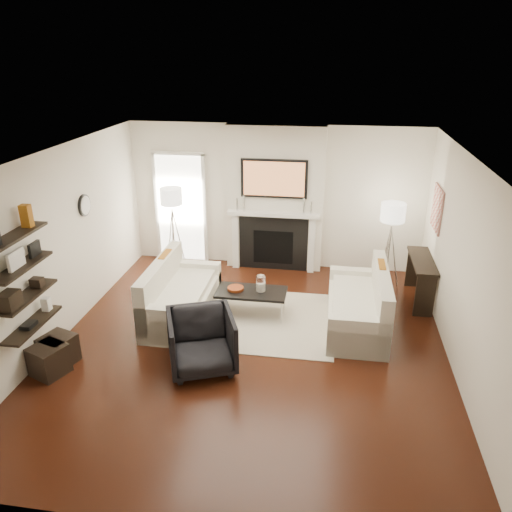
# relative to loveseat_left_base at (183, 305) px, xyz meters

# --- Properties ---
(room_envelope) EXTENTS (6.00, 6.00, 6.00)m
(room_envelope) POSITION_rel_loveseat_left_base_xyz_m (1.18, -0.68, 1.14)
(room_envelope) COLOR #33150B
(room_envelope) RESTS_ON ground
(chimney_breast) EXTENTS (1.80, 0.25, 2.70)m
(chimney_breast) POSITION_rel_loveseat_left_base_xyz_m (1.18, 2.20, 1.14)
(chimney_breast) COLOR silver
(chimney_breast) RESTS_ON floor
(fireplace_surround) EXTENTS (1.30, 0.02, 1.04)m
(fireplace_surround) POSITION_rel_loveseat_left_base_xyz_m (1.18, 2.06, 0.31)
(fireplace_surround) COLOR black
(fireplace_surround) RESTS_ON floor
(firebox) EXTENTS (0.75, 0.02, 0.65)m
(firebox) POSITION_rel_loveseat_left_base_xyz_m (1.18, 2.06, 0.24)
(firebox) COLOR black
(firebox) RESTS_ON floor
(mantel_pilaster_l) EXTENTS (0.12, 0.08, 1.10)m
(mantel_pilaster_l) POSITION_rel_loveseat_left_base_xyz_m (0.46, 2.03, 0.34)
(mantel_pilaster_l) COLOR white
(mantel_pilaster_l) RESTS_ON floor
(mantel_pilaster_r) EXTENTS (0.12, 0.08, 1.10)m
(mantel_pilaster_r) POSITION_rel_loveseat_left_base_xyz_m (1.90, 2.03, 0.34)
(mantel_pilaster_r) COLOR white
(mantel_pilaster_r) RESTS_ON floor
(mantel_shelf) EXTENTS (1.70, 0.18, 0.07)m
(mantel_shelf) POSITION_rel_loveseat_left_base_xyz_m (1.18, 2.01, 0.91)
(mantel_shelf) COLOR white
(mantel_shelf) RESTS_ON chimney_breast
(tv_body) EXTENTS (1.20, 0.06, 0.70)m
(tv_body) POSITION_rel_loveseat_left_base_xyz_m (1.18, 2.04, 1.57)
(tv_body) COLOR black
(tv_body) RESTS_ON chimney_breast
(tv_screen) EXTENTS (1.10, 0.00, 0.62)m
(tv_screen) POSITION_rel_loveseat_left_base_xyz_m (1.18, 2.01, 1.57)
(tv_screen) COLOR #BF723F
(tv_screen) RESTS_ON tv_body
(candlestick_l_tall) EXTENTS (0.04, 0.04, 0.30)m
(candlestick_l_tall) POSITION_rel_loveseat_left_base_xyz_m (0.63, 2.02, 1.09)
(candlestick_l_tall) COLOR silver
(candlestick_l_tall) RESTS_ON mantel_shelf
(candlestick_l_short) EXTENTS (0.04, 0.04, 0.24)m
(candlestick_l_short) POSITION_rel_loveseat_left_base_xyz_m (0.50, 2.02, 1.06)
(candlestick_l_short) COLOR silver
(candlestick_l_short) RESTS_ON mantel_shelf
(candlestick_r_tall) EXTENTS (0.04, 0.04, 0.30)m
(candlestick_r_tall) POSITION_rel_loveseat_left_base_xyz_m (1.73, 2.02, 1.09)
(candlestick_r_tall) COLOR silver
(candlestick_r_tall) RESTS_ON mantel_shelf
(candlestick_r_short) EXTENTS (0.04, 0.04, 0.24)m
(candlestick_r_short) POSITION_rel_loveseat_left_base_xyz_m (1.86, 2.02, 1.06)
(candlestick_r_short) COLOR silver
(candlestick_r_short) RESTS_ON mantel_shelf
(hallway_panel) EXTENTS (0.90, 0.02, 2.10)m
(hallway_panel) POSITION_rel_loveseat_left_base_xyz_m (-0.67, 2.30, 0.84)
(hallway_panel) COLOR white
(hallway_panel) RESTS_ON floor
(door_trim_l) EXTENTS (0.06, 0.06, 2.16)m
(door_trim_l) POSITION_rel_loveseat_left_base_xyz_m (-1.15, 2.28, 0.84)
(door_trim_l) COLOR white
(door_trim_l) RESTS_ON floor
(door_trim_r) EXTENTS (0.06, 0.06, 2.16)m
(door_trim_r) POSITION_rel_loveseat_left_base_xyz_m (-0.19, 2.28, 0.84)
(door_trim_r) COLOR white
(door_trim_r) RESTS_ON floor
(door_trim_top) EXTENTS (1.02, 0.06, 0.06)m
(door_trim_top) POSITION_rel_loveseat_left_base_xyz_m (-0.67, 2.28, 1.92)
(door_trim_top) COLOR white
(door_trim_top) RESTS_ON wall_back
(rug) EXTENTS (2.60, 2.00, 0.01)m
(rug) POSITION_rel_loveseat_left_base_xyz_m (1.08, 0.09, -0.20)
(rug) COLOR #B5A894
(rug) RESTS_ON floor
(loveseat_left_base) EXTENTS (0.85, 1.80, 0.42)m
(loveseat_left_base) POSITION_rel_loveseat_left_base_xyz_m (0.00, 0.00, 0.00)
(loveseat_left_base) COLOR beige
(loveseat_left_base) RESTS_ON floor
(loveseat_left_back) EXTENTS (0.18, 1.80, 0.80)m
(loveseat_left_back) POSITION_rel_loveseat_left_base_xyz_m (-0.33, 0.00, 0.32)
(loveseat_left_back) COLOR beige
(loveseat_left_back) RESTS_ON floor
(loveseat_left_arm_n) EXTENTS (0.85, 0.18, 0.60)m
(loveseat_left_arm_n) POSITION_rel_loveseat_left_base_xyz_m (0.00, -0.81, 0.09)
(loveseat_left_arm_n) COLOR beige
(loveseat_left_arm_n) RESTS_ON floor
(loveseat_left_arm_s) EXTENTS (0.85, 0.18, 0.60)m
(loveseat_left_arm_s) POSITION_rel_loveseat_left_base_xyz_m (0.00, 0.81, 0.09)
(loveseat_left_arm_s) COLOR beige
(loveseat_left_arm_s) RESTS_ON floor
(loveseat_left_cushion) EXTENTS (0.63, 1.44, 0.10)m
(loveseat_left_cushion) POSITION_rel_loveseat_left_base_xyz_m (0.05, 0.00, 0.26)
(loveseat_left_cushion) COLOR beige
(loveseat_left_cushion) RESTS_ON loveseat_left_base
(pillow_left_orange) EXTENTS (0.10, 0.42, 0.42)m
(pillow_left_orange) POSITION_rel_loveseat_left_base_xyz_m (-0.33, 0.30, 0.52)
(pillow_left_orange) COLOR #905411
(pillow_left_orange) RESTS_ON loveseat_left_cushion
(pillow_left_charcoal) EXTENTS (0.10, 0.40, 0.40)m
(pillow_left_charcoal) POSITION_rel_loveseat_left_base_xyz_m (-0.33, -0.30, 0.51)
(pillow_left_charcoal) COLOR black
(pillow_left_charcoal) RESTS_ON loveseat_left_cushion
(loveseat_right_base) EXTENTS (0.85, 1.80, 0.42)m
(loveseat_right_base) POSITION_rel_loveseat_left_base_xyz_m (2.69, 0.11, 0.00)
(loveseat_right_base) COLOR beige
(loveseat_right_base) RESTS_ON floor
(loveseat_right_back) EXTENTS (0.18, 1.80, 0.80)m
(loveseat_right_back) POSITION_rel_loveseat_left_base_xyz_m (3.03, 0.11, 0.32)
(loveseat_right_back) COLOR beige
(loveseat_right_back) RESTS_ON floor
(loveseat_right_arm_n) EXTENTS (0.85, 0.18, 0.60)m
(loveseat_right_arm_n) POSITION_rel_loveseat_left_base_xyz_m (2.69, -0.70, 0.09)
(loveseat_right_arm_n) COLOR beige
(loveseat_right_arm_n) RESTS_ON floor
(loveseat_right_arm_s) EXTENTS (0.85, 0.18, 0.60)m
(loveseat_right_arm_s) POSITION_rel_loveseat_left_base_xyz_m (2.69, 0.92, 0.09)
(loveseat_right_arm_s) COLOR beige
(loveseat_right_arm_s) RESTS_ON floor
(loveseat_right_cushion) EXTENTS (0.63, 1.44, 0.10)m
(loveseat_right_cushion) POSITION_rel_loveseat_left_base_xyz_m (2.64, 0.11, 0.26)
(loveseat_right_cushion) COLOR beige
(loveseat_right_cushion) RESTS_ON loveseat_right_base
(pillow_right_orange) EXTENTS (0.10, 0.42, 0.42)m
(pillow_right_orange) POSITION_rel_loveseat_left_base_xyz_m (3.03, 0.41, 0.52)
(pillow_right_orange) COLOR #905411
(pillow_right_orange) RESTS_ON loveseat_right_cushion
(pillow_right_charcoal) EXTENTS (0.10, 0.40, 0.40)m
(pillow_right_charcoal) POSITION_rel_loveseat_left_base_xyz_m (3.03, -0.19, 0.51)
(pillow_right_charcoal) COLOR black
(pillow_right_charcoal) RESTS_ON loveseat_right_cushion
(coffee_table) EXTENTS (1.10, 0.55, 0.04)m
(coffee_table) POSITION_rel_loveseat_left_base_xyz_m (1.06, 0.23, 0.19)
(coffee_table) COLOR black
(coffee_table) RESTS_ON floor
(coffee_leg_nw) EXTENTS (0.02, 0.02, 0.38)m
(coffee_leg_nw) POSITION_rel_loveseat_left_base_xyz_m (0.56, 0.01, -0.02)
(coffee_leg_nw) COLOR silver
(coffee_leg_nw) RESTS_ON floor
(coffee_leg_ne) EXTENTS (0.02, 0.02, 0.38)m
(coffee_leg_ne) POSITION_rel_loveseat_left_base_xyz_m (1.56, 0.01, -0.02)
(coffee_leg_ne) COLOR silver
(coffee_leg_ne) RESTS_ON floor
(coffee_leg_sw) EXTENTS (0.02, 0.02, 0.38)m
(coffee_leg_sw) POSITION_rel_loveseat_left_base_xyz_m (0.56, 0.45, -0.02)
(coffee_leg_sw) COLOR silver
(coffee_leg_sw) RESTS_ON floor
(coffee_leg_se) EXTENTS (0.02, 0.02, 0.38)m
(coffee_leg_se) POSITION_rel_loveseat_left_base_xyz_m (1.56, 0.45, -0.02)
(coffee_leg_se) COLOR silver
(coffee_leg_se) RESTS_ON floor
(hurricane_glass) EXTENTS (0.15, 0.15, 0.26)m
(hurricane_glass) POSITION_rel_loveseat_left_base_xyz_m (1.21, 0.23, 0.35)
(hurricane_glass) COLOR white
(hurricane_glass) RESTS_ON coffee_table
(hurricane_candle) EXTENTS (0.10, 0.10, 0.14)m
(hurricane_candle) POSITION_rel_loveseat_left_base_xyz_m (1.21, 0.23, 0.29)
(hurricane_candle) COLOR white
(hurricane_candle) RESTS_ON coffee_table
(copper_bowl) EXTENTS (0.26, 0.26, 0.04)m
(copper_bowl) POSITION_rel_loveseat_left_base_xyz_m (0.81, 0.23, 0.24)
(copper_bowl) COLOR #A7421B
(copper_bowl) RESTS_ON coffee_table
(armchair) EXTENTS (1.07, 1.04, 0.86)m
(armchair) POSITION_rel_loveseat_left_base_xyz_m (0.64, -1.27, 0.22)
(armchair) COLOR black
(armchair) RESTS_ON floor
(lamp_left_post) EXTENTS (0.02, 0.02, 1.20)m
(lamp_left_post) POSITION_rel_loveseat_left_base_xyz_m (-0.67, 1.77, 0.39)
(lamp_left_post) COLOR silver
(lamp_left_post) RESTS_ON floor
(lamp_left_shade) EXTENTS (0.40, 0.40, 0.30)m
(lamp_left_shade) POSITION_rel_loveseat_left_base_xyz_m (-0.67, 1.77, 1.24)
(lamp_left_shade) COLOR white
(lamp_left_shade) RESTS_ON lamp_left_post
(lamp_left_leg_a) EXTENTS (0.25, 0.02, 1.23)m
(lamp_left_leg_a) POSITION_rel_loveseat_left_base_xyz_m (-0.56, 1.77, 0.39)
(lamp_left_leg_a) COLOR silver
(lamp_left_leg_a) RESTS_ON floor
(lamp_left_leg_b) EXTENTS (0.14, 0.22, 1.23)m
(lamp_left_leg_b) POSITION_rel_loveseat_left_base_xyz_m (-0.73, 1.86, 0.39)
(lamp_left_leg_b) COLOR silver
(lamp_left_leg_b) RESTS_ON floor
(lamp_left_leg_c) EXTENTS (0.14, 0.22, 1.23)m
(lamp_left_leg_c) POSITION_rel_loveseat_left_base_xyz_m (-0.73, 1.67, 0.39)
(lamp_left_leg_c) COLOR silver
(lamp_left_leg_c) RESTS_ON floor
(lamp_right_post) EXTENTS (0.02, 0.02, 1.20)m
(lamp_right_post) POSITION_rel_loveseat_left_base_xyz_m (3.23, 1.40, 0.39)
(lamp_right_post) COLOR silver
(lamp_right_post) RESTS_ON floor
(lamp_right_shade) EXTENTS (0.40, 0.40, 0.30)m
(lamp_right_shade) POSITION_rel_loveseat_left_base_xyz_m (3.23, 1.40, 1.24)
(lamp_right_shade) COLOR white
(lamp_right_shade) RESTS_ON lamp_right_post
(lamp_right_leg_a) EXTENTS (0.25, 0.02, 1.23)m
(lamp_right_leg_a) POSITION_rel_loveseat_left_base_xyz_m (3.34, 1.40, 0.39)
(lamp_right_leg_a) COLOR silver
(lamp_right_leg_a) RESTS_ON floor
(lamp_right_leg_b) EXTENTS (0.14, 0.22, 1.23)m
(lamp_right_leg_b) POSITION_rel_loveseat_left_base_xyz_m (3.17, 1.49, 0.39)
(lamp_right_leg_b) COLOR silver
(lamp_right_leg_b) RESTS_ON floor
(lamp_right_leg_c) EXTENTS (0.14, 0.22, 1.23)m
(lamp_right_leg_c) POSITION_rel_loveseat_left_base_xyz_m (3.17, 1.30, 0.39)
(lamp_right_leg_c) COLOR silver
(lamp_right_leg_c) RESTS_ON floor
(console_top) EXTENTS (0.35, 1.20, 0.04)m
(console_top) POSITION_rel_loveseat_left_base_xyz_m (3.75, 1.14, 0.52)
(console_top) COLOR black
(console_top) RESTS_ON floor
(console_leg_n) EXTENTS (0.30, 0.04, 0.71)m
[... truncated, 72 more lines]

